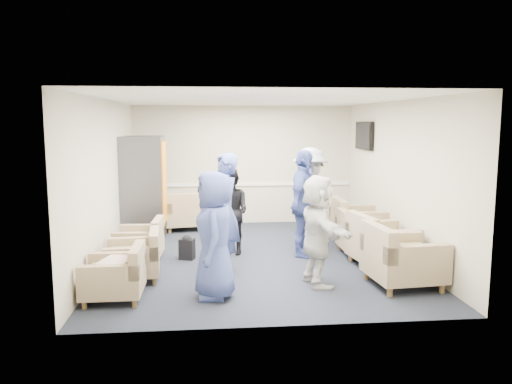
{
  "coord_description": "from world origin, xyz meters",
  "views": [
    {
      "loc": [
        -0.8,
        -8.41,
        2.33
      ],
      "look_at": [
        0.02,
        0.2,
        1.11
      ],
      "focal_mm": 35.0,
      "sensor_mm": 36.0,
      "label": 1
    }
  ],
  "objects": [
    {
      "name": "armchair_right_near",
      "position": [
        1.89,
        -1.74,
        0.38
      ],
      "size": [
        1.03,
        1.03,
        0.76
      ],
      "rotation": [
        0.0,
        0.0,
        1.66
      ],
      "color": "#917C5E",
      "rests_on": "floor"
    },
    {
      "name": "front_wall",
      "position": [
        0.0,
        -3.0,
        1.35
      ],
      "size": [
        5.0,
        0.02,
        2.7
      ],
      "primitive_type": "cube",
      "color": "beige",
      "rests_on": "floor"
    },
    {
      "name": "armchair_right_midnear",
      "position": [
        1.93,
        -0.77,
        0.37
      ],
      "size": [
        1.05,
        1.05,
        0.74
      ],
      "rotation": [
        0.0,
        0.0,
        1.72
      ],
      "color": "#917C5E",
      "rests_on": "floor"
    },
    {
      "name": "person_back_right",
      "position": [
        1.08,
        0.69,
        0.93
      ],
      "size": [
        0.96,
        1.33,
        1.86
      ],
      "primitive_type": "imported",
      "rotation": [
        0.0,
        0.0,
        1.81
      ],
      "color": "silver",
      "rests_on": "floor"
    },
    {
      "name": "person_back_left",
      "position": [
        -0.43,
        0.26,
        0.76
      ],
      "size": [
        0.93,
        0.94,
        1.53
      ],
      "primitive_type": "imported",
      "rotation": [
        0.0,
        0.0,
        -0.81
      ],
      "color": "black",
      "rests_on": "floor"
    },
    {
      "name": "armchair_left_far",
      "position": [
        -1.94,
        -0.03,
        0.3
      ],
      "size": [
        0.79,
        0.79,
        0.61
      ],
      "rotation": [
        0.0,
        0.0,
        -1.61
      ],
      "color": "#917C5E",
      "rests_on": "floor"
    },
    {
      "name": "ceiling",
      "position": [
        0.0,
        0.0,
        2.7
      ],
      "size": [
        6.0,
        6.0,
        0.0
      ],
      "primitive_type": "plane",
      "rotation": [
        3.14,
        0.0,
        0.0
      ],
      "color": "white",
      "rests_on": "back_wall"
    },
    {
      "name": "person_front_right",
      "position": [
        0.74,
        -1.57,
        0.8
      ],
      "size": [
        0.66,
        1.53,
        1.6
      ],
      "primitive_type": "imported",
      "rotation": [
        0.0,
        0.0,
        1.7
      ],
      "color": "silver",
      "rests_on": "floor"
    },
    {
      "name": "armchair_left_mid",
      "position": [
        -1.89,
        -1.08,
        0.31
      ],
      "size": [
        0.84,
        0.84,
        0.62
      ],
      "rotation": [
        0.0,
        0.0,
        -1.49
      ],
      "color": "#917C5E",
      "rests_on": "floor"
    },
    {
      "name": "right_wall",
      "position": [
        2.5,
        0.0,
        1.35
      ],
      "size": [
        0.02,
        6.0,
        2.7
      ],
      "primitive_type": "cube",
      "color": "beige",
      "rests_on": "floor"
    },
    {
      "name": "pillow",
      "position": [
        -2.02,
        -1.92,
        0.47
      ],
      "size": [
        0.48,
        0.56,
        0.14
      ],
      "primitive_type": "cube",
      "rotation": [
        0.0,
        0.0,
        -1.83
      ],
      "color": "beige",
      "rests_on": "armchair_left_near"
    },
    {
      "name": "armchair_right_midfar",
      "position": [
        1.87,
        -0.0,
        0.33
      ],
      "size": [
        0.84,
        0.84,
        0.67
      ],
      "rotation": [
        0.0,
        0.0,
        1.58
      ],
      "color": "#917C5E",
      "rests_on": "floor"
    },
    {
      "name": "armchair_left_near",
      "position": [
        -2.02,
        -1.92,
        0.3
      ],
      "size": [
        0.77,
        0.77,
        0.61
      ],
      "rotation": [
        0.0,
        0.0,
        -1.57
      ],
      "color": "#917C5E",
      "rests_on": "floor"
    },
    {
      "name": "left_wall",
      "position": [
        -2.5,
        0.0,
        1.35
      ],
      "size": [
        0.02,
        6.0,
        2.7
      ],
      "primitive_type": "cube",
      "color": "beige",
      "rests_on": "floor"
    },
    {
      "name": "chair_rail",
      "position": [
        0.0,
        2.98,
        0.9
      ],
      "size": [
        4.98,
        0.04,
        0.06
      ],
      "primitive_type": "cube",
      "color": "white",
      "rests_on": "back_wall"
    },
    {
      "name": "person_mid_left",
      "position": [
        -0.56,
        -0.79,
        0.93
      ],
      "size": [
        0.5,
        0.71,
        1.86
      ],
      "primitive_type": "imported",
      "rotation": [
        0.0,
        0.0,
        -1.48
      ],
      "color": "#3D4D94",
      "rests_on": "floor"
    },
    {
      "name": "tv",
      "position": [
        2.44,
        1.8,
        2.05
      ],
      "size": [
        0.1,
        1.0,
        0.58
      ],
      "color": "black",
      "rests_on": "right_wall"
    },
    {
      "name": "armchair_right_far",
      "position": [
        1.99,
        0.79,
        0.37
      ],
      "size": [
        0.95,
        0.95,
        0.75
      ],
      "rotation": [
        0.0,
        0.0,
        1.56
      ],
      "color": "#917C5E",
      "rests_on": "floor"
    },
    {
      "name": "back_wall",
      "position": [
        0.0,
        3.0,
        1.35
      ],
      "size": [
        5.0,
        0.02,
        2.7
      ],
      "primitive_type": "cube",
      "color": "beige",
      "rests_on": "floor"
    },
    {
      "name": "floor",
      "position": [
        0.0,
        0.0,
        0.0
      ],
      "size": [
        6.0,
        6.0,
        0.0
      ],
      "primitive_type": "plane",
      "color": "black",
      "rests_on": "ground"
    },
    {
      "name": "person_front_left",
      "position": [
        -0.74,
        -1.95,
        0.85
      ],
      "size": [
        0.55,
        0.83,
        1.7
      ],
      "primitive_type": "imported",
      "rotation": [
        0.0,
        0.0,
        -1.56
      ],
      "color": "#3D4D94",
      "rests_on": "floor"
    },
    {
      "name": "armchair_corner",
      "position": [
        -1.34,
        2.37,
        0.35
      ],
      "size": [
        1.02,
        1.02,
        0.71
      ],
      "rotation": [
        0.0,
        0.0,
        3.31
      ],
      "color": "#917C5E",
      "rests_on": "floor"
    },
    {
      "name": "backpack",
      "position": [
        -1.19,
        -0.04,
        0.22
      ],
      "size": [
        0.29,
        0.24,
        0.42
      ],
      "rotation": [
        0.0,
        0.0,
        -0.31
      ],
      "color": "black",
      "rests_on": "floor"
    },
    {
      "name": "vending_machine",
      "position": [
        -2.09,
        1.59,
        1.03
      ],
      "size": [
        0.83,
        0.97,
        2.06
      ],
      "color": "#54535B",
      "rests_on": "floor"
    },
    {
      "name": "person_mid_right",
      "position": [
        0.82,
        0.0,
        0.93
      ],
      "size": [
        0.86,
        1.18,
        1.86
      ],
      "primitive_type": "imported",
      "rotation": [
        0.0,
        0.0,
        1.15
      ],
      "color": "#3D4D94",
      "rests_on": "floor"
    }
  ]
}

